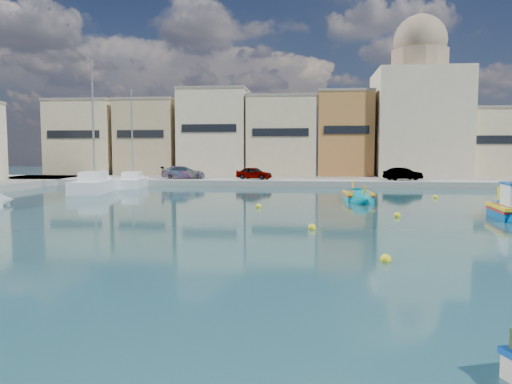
% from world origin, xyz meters
% --- Properties ---
extents(ground, '(160.00, 160.00, 0.00)m').
position_xyz_m(ground, '(0.00, 0.00, 0.00)').
color(ground, '#133539').
rests_on(ground, ground).
extents(north_quay, '(80.00, 8.00, 0.60)m').
position_xyz_m(north_quay, '(0.00, 32.00, 0.30)').
color(north_quay, gray).
rests_on(north_quay, ground).
extents(north_townhouses, '(83.20, 7.87, 10.19)m').
position_xyz_m(north_townhouses, '(6.68, 39.36, 5.00)').
color(north_townhouses, beige).
rests_on(north_townhouses, ground).
extents(church_block, '(10.00, 10.00, 19.10)m').
position_xyz_m(church_block, '(10.00, 40.00, 8.41)').
color(church_block, beige).
rests_on(church_block, ground).
extents(parked_cars, '(26.67, 2.89, 1.32)m').
position_xyz_m(parked_cars, '(-7.77, 30.50, 1.24)').
color(parked_cars, '#4C1919').
rests_on(parked_cars, north_quay).
extents(luzzu_green, '(2.31, 7.16, 2.22)m').
position_xyz_m(luzzu_green, '(1.01, 15.77, 0.24)').
color(luzzu_green, '#008C9E').
rests_on(luzzu_green, ground).
extents(yacht_north, '(3.12, 7.75, 10.06)m').
position_xyz_m(yacht_north, '(-19.49, 27.44, 0.40)').
color(yacht_north, white).
rests_on(yacht_north, ground).
extents(yacht_midnorth, '(3.49, 8.64, 11.93)m').
position_xyz_m(yacht_midnorth, '(-20.76, 21.87, 0.47)').
color(yacht_midnorth, white).
rests_on(yacht_midnorth, ground).
extents(mooring_buoys, '(19.74, 22.37, 0.36)m').
position_xyz_m(mooring_buoys, '(2.54, 6.17, 0.08)').
color(mooring_buoys, '#F9F51A').
rests_on(mooring_buoys, ground).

